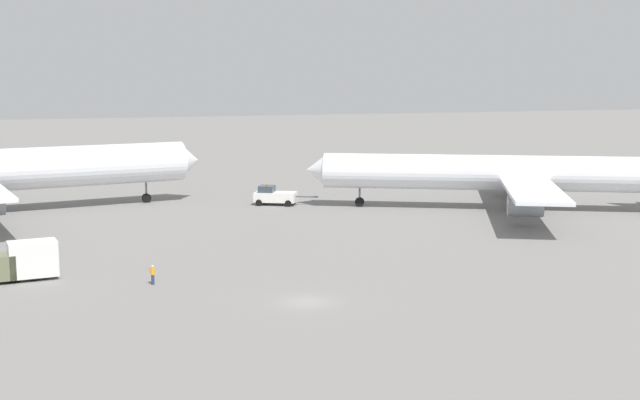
% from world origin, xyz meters
% --- Properties ---
extents(ground_plane, '(600.00, 600.00, 0.00)m').
position_xyz_m(ground_plane, '(0.00, 0.00, 0.00)').
color(ground_plane, slate).
extents(airliner_being_pushed, '(50.85, 44.12, 14.70)m').
position_xyz_m(airliner_being_pushed, '(40.36, 35.45, 4.93)').
color(airliner_being_pushed, white).
rests_on(airliner_being_pushed, ground).
extents(pushback_tug, '(8.67, 5.65, 3.00)m').
position_xyz_m(pushback_tug, '(11.38, 49.99, 1.28)').
color(pushback_tug, white).
rests_on(pushback_tug, ground).
extents(gse_catering_truck_tall, '(6.07, 3.05, 3.50)m').
position_xyz_m(gse_catering_truck_tall, '(-21.68, 14.99, 1.76)').
color(gse_catering_truck_tall, '#666B4C').
rests_on(gse_catering_truck_tall, ground).
extents(ground_crew_ramp_agent_by_cones, '(0.50, 0.36, 1.74)m').
position_xyz_m(ground_crew_ramp_agent_by_cones, '(-11.06, 9.65, 0.91)').
color(ground_crew_ramp_agent_by_cones, '#2D3351').
rests_on(ground_crew_ramp_agent_by_cones, ground).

